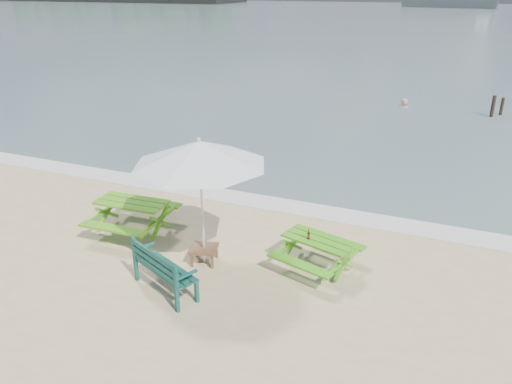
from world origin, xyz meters
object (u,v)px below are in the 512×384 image
at_px(patio_umbrella, 200,153).
at_px(beer_bottle, 309,236).
at_px(side_table, 204,254).
at_px(swimmer, 403,116).
at_px(park_bench, 166,278).
at_px(picnic_table_left, 133,217).
at_px(picnic_table_right, 317,254).

bearing_deg(patio_umbrella, beer_bottle, 16.20).
bearing_deg(side_table, swimmer, 83.15).
bearing_deg(park_bench, beer_bottle, 39.19).
bearing_deg(swimmer, side_table, -96.85).
bearing_deg(picnic_table_left, patio_umbrella, -15.00).
relative_size(park_bench, patio_umbrella, 0.48).
relative_size(picnic_table_right, patio_umbrella, 0.58).
distance_m(picnic_table_right, side_table, 2.46).
distance_m(picnic_table_left, beer_bottle, 4.45).
height_order(patio_umbrella, beer_bottle, patio_umbrella).
xyz_separation_m(park_bench, swimmer, (2.21, 18.25, -0.75)).
xyz_separation_m(park_bench, patio_umbrella, (0.17, 1.27, 2.21)).
relative_size(patio_umbrella, swimmer, 1.94).
xyz_separation_m(picnic_table_right, patio_umbrella, (-2.34, -0.72, 2.17)).
height_order(picnic_table_left, side_table, picnic_table_left).
bearing_deg(picnic_table_right, swimmer, 91.06).
distance_m(picnic_table_right, beer_bottle, 0.49).
bearing_deg(picnic_table_left, park_bench, -41.80).
bearing_deg(swimmer, picnic_table_left, -104.77).
bearing_deg(patio_umbrella, picnic_table_right, 17.16).
relative_size(beer_bottle, swimmer, 0.13).
bearing_deg(park_bench, side_table, 82.32).
height_order(picnic_table_right, beer_bottle, beer_bottle).
bearing_deg(park_bench, patio_umbrella, 82.32).
bearing_deg(patio_umbrella, swimmer, 83.15).
distance_m(side_table, beer_bottle, 2.32).
bearing_deg(picnic_table_right, park_bench, -141.57).
height_order(picnic_table_right, patio_umbrella, patio_umbrella).
bearing_deg(side_table, patio_umbrella, 0.00).
distance_m(picnic_table_left, park_bench, 2.82).
distance_m(picnic_table_right, park_bench, 3.21).
distance_m(picnic_table_right, swimmer, 16.27).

